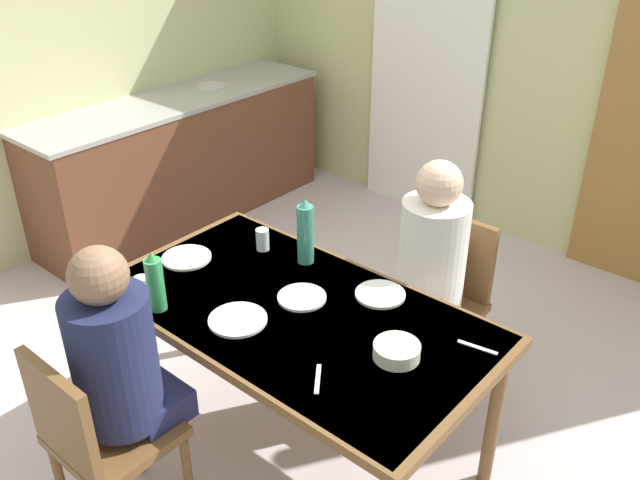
# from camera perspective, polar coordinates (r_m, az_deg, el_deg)

# --- Properties ---
(ground_plane) EXTENTS (5.86, 5.86, 0.00)m
(ground_plane) POSITION_cam_1_polar(r_m,az_deg,el_deg) (3.47, -3.78, -12.04)
(ground_plane) COLOR beige
(wall_back) EXTENTS (4.41, 0.10, 2.62)m
(wall_back) POSITION_cam_1_polar(r_m,az_deg,el_deg) (4.59, 16.37, 15.94)
(wall_back) COLOR #C2C387
(wall_back) RESTS_ON ground_plane
(wall_left) EXTENTS (0.10, 3.38, 2.62)m
(wall_left) POSITION_cam_1_polar(r_m,az_deg,el_deg) (4.73, -18.69, 15.98)
(wall_left) COLOR #C1BF8B
(wall_left) RESTS_ON ground_plane
(curtain_panel) EXTENTS (0.90, 0.03, 2.20)m
(curtain_panel) POSITION_cam_1_polar(r_m,az_deg,el_deg) (4.82, 9.05, 14.75)
(curtain_panel) COLOR white
(curtain_panel) RESTS_ON ground_plane
(kitchen_counter) EXTENTS (0.61, 2.22, 0.91)m
(kitchen_counter) POSITION_cam_1_polar(r_m,az_deg,el_deg) (4.90, -11.64, 6.73)
(kitchen_counter) COLOR brown
(kitchen_counter) RESTS_ON ground_plane
(dining_table) EXTENTS (1.60, 0.88, 0.74)m
(dining_table) POSITION_cam_1_polar(r_m,az_deg,el_deg) (2.72, -2.07, -7.03)
(dining_table) COLOR brown
(dining_table) RESTS_ON ground_plane
(chair_near_diner) EXTENTS (0.40, 0.40, 0.87)m
(chair_near_diner) POSITION_cam_1_polar(r_m,az_deg,el_deg) (2.63, -18.38, -15.53)
(chair_near_diner) COLOR brown
(chair_near_diner) RESTS_ON ground_plane
(chair_far_diner) EXTENTS (0.40, 0.40, 0.87)m
(chair_far_diner) POSITION_cam_1_polar(r_m,az_deg,el_deg) (3.25, 10.26, -4.60)
(chair_far_diner) COLOR brown
(chair_far_diner) RESTS_ON ground_plane
(person_near_diner) EXTENTS (0.30, 0.37, 0.77)m
(person_near_diner) POSITION_cam_1_polar(r_m,az_deg,el_deg) (2.49, -16.78, -9.36)
(person_near_diner) COLOR #1F224A
(person_near_diner) RESTS_ON ground_plane
(person_far_diner) EXTENTS (0.30, 0.37, 0.77)m
(person_far_diner) POSITION_cam_1_polar(r_m,az_deg,el_deg) (3.00, 9.38, -1.22)
(person_far_diner) COLOR silver
(person_far_diner) RESTS_ON ground_plane
(water_bottle_green_near) EXTENTS (0.07, 0.07, 0.26)m
(water_bottle_green_near) POSITION_cam_1_polar(r_m,az_deg,el_deg) (2.69, -13.78, -3.54)
(water_bottle_green_near) COLOR #319652
(water_bottle_green_near) RESTS_ON dining_table
(water_bottle_green_far) EXTENTS (0.07, 0.07, 0.31)m
(water_bottle_green_far) POSITION_cam_1_polar(r_m,az_deg,el_deg) (2.91, -1.25, 0.63)
(water_bottle_green_far) COLOR #36876E
(water_bottle_green_far) RESTS_ON dining_table
(serving_bowl_center) EXTENTS (0.17, 0.17, 0.05)m
(serving_bowl_center) POSITION_cam_1_polar(r_m,az_deg,el_deg) (2.44, 6.51, -9.32)
(serving_bowl_center) COLOR #E8E6C5
(serving_bowl_center) RESTS_ON dining_table
(dinner_plate_near_left) EXTENTS (0.23, 0.23, 0.01)m
(dinner_plate_near_left) POSITION_cam_1_polar(r_m,az_deg,el_deg) (2.63, -6.98, -6.72)
(dinner_plate_near_left) COLOR white
(dinner_plate_near_left) RESTS_ON dining_table
(dinner_plate_near_right) EXTENTS (0.20, 0.20, 0.01)m
(dinner_plate_near_right) POSITION_cam_1_polar(r_m,az_deg,el_deg) (2.74, -1.54, -4.87)
(dinner_plate_near_right) COLOR white
(dinner_plate_near_right) RESTS_ON dining_table
(dinner_plate_far_center) EXTENTS (0.22, 0.22, 0.01)m
(dinner_plate_far_center) POSITION_cam_1_polar(r_m,az_deg,el_deg) (3.06, -11.23, -1.47)
(dinner_plate_far_center) COLOR white
(dinner_plate_far_center) RESTS_ON dining_table
(dinner_plate_far_side) EXTENTS (0.21, 0.21, 0.01)m
(dinner_plate_far_side) POSITION_cam_1_polar(r_m,az_deg,el_deg) (2.77, 5.12, -4.59)
(dinner_plate_far_side) COLOR silver
(dinner_plate_far_side) RESTS_ON dining_table
(drinking_glass_by_near_diner) EXTENTS (0.06, 0.06, 0.10)m
(drinking_glass_by_near_diner) POSITION_cam_1_polar(r_m,az_deg,el_deg) (2.80, -14.82, -4.00)
(drinking_glass_by_near_diner) COLOR silver
(drinking_glass_by_near_diner) RESTS_ON dining_table
(drinking_glass_by_far_diner) EXTENTS (0.06, 0.06, 0.10)m
(drinking_glass_by_far_diner) POSITION_cam_1_polar(r_m,az_deg,el_deg) (3.06, -4.89, 0.05)
(drinking_glass_by_far_diner) COLOR silver
(drinking_glass_by_far_diner) RESTS_ON dining_table
(cutlery_knife_near) EXTENTS (0.15, 0.04, 0.00)m
(cutlery_knife_near) POSITION_cam_1_polar(r_m,az_deg,el_deg) (2.55, 13.19, -8.84)
(cutlery_knife_near) COLOR silver
(cutlery_knife_near) RESTS_ON dining_table
(cutlery_fork_near) EXTENTS (0.10, 0.13, 0.00)m
(cutlery_fork_near) POSITION_cam_1_polar(r_m,az_deg,el_deg) (2.35, -0.19, -11.68)
(cutlery_fork_near) COLOR silver
(cutlery_fork_near) RESTS_ON dining_table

